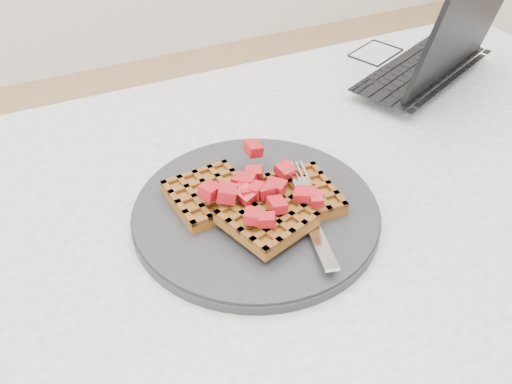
% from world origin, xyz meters
% --- Properties ---
extents(table, '(1.20, 0.80, 0.75)m').
position_xyz_m(table, '(0.00, 0.00, 0.64)').
color(table, silver).
rests_on(table, ground).
extents(plate, '(0.30, 0.30, 0.02)m').
position_xyz_m(plate, '(-0.06, 0.02, 0.76)').
color(plate, black).
rests_on(plate, table).
extents(waffles, '(0.19, 0.18, 0.03)m').
position_xyz_m(waffles, '(-0.06, 0.02, 0.78)').
color(waffles, brown).
rests_on(waffles, plate).
extents(strawberry_pile, '(0.15, 0.15, 0.02)m').
position_xyz_m(strawberry_pile, '(-0.06, 0.02, 0.80)').
color(strawberry_pile, maroon).
rests_on(strawberry_pile, waffles).
extents(fork, '(0.07, 0.18, 0.02)m').
position_xyz_m(fork, '(-0.02, -0.02, 0.77)').
color(fork, silver).
rests_on(fork, plate).
extents(laptop, '(0.33, 0.30, 0.19)m').
position_xyz_m(laptop, '(0.32, 0.24, 0.78)').
color(laptop, black).
rests_on(laptop, table).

